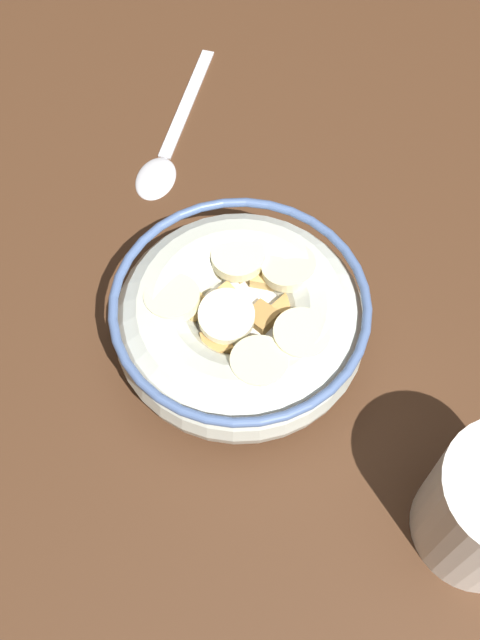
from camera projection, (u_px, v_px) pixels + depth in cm
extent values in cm
cube|color=#472B19|center=(240.00, 349.00, 51.99)|extent=(130.22, 130.22, 2.00)
cylinder|color=beige|center=(240.00, 340.00, 50.85)|extent=(8.77, 8.77, 0.60)
torus|color=beige|center=(240.00, 323.00, 48.78)|extent=(15.95, 15.95, 5.35)
torus|color=#4C6699|center=(240.00, 304.00, 46.71)|extent=(16.07, 16.07, 0.60)
cylinder|color=white|center=(240.00, 318.00, 48.29)|extent=(12.74, 12.74, 0.40)
cube|color=tan|center=(193.00, 305.00, 47.85)|extent=(1.80, 1.72, 0.94)
cube|color=#B78947|center=(194.00, 366.00, 45.82)|extent=(1.84, 1.85, 0.78)
cube|color=#AD7F42|center=(217.00, 343.00, 46.76)|extent=(2.25, 2.28, 0.92)
cube|color=tan|center=(300.00, 347.00, 46.42)|extent=(1.95, 2.00, 0.93)
cube|color=#B78947|center=(181.00, 281.00, 48.85)|extent=(2.43, 2.42, 0.97)
cube|color=#AD7F42|center=(155.00, 298.00, 48.18)|extent=(2.36, 2.38, 0.89)
cube|color=#B78947|center=(243.00, 266.00, 49.58)|extent=(1.87, 1.95, 0.99)
cube|color=#B78947|center=(327.00, 325.00, 47.31)|extent=(2.33, 2.34, 0.83)
cube|color=tan|center=(208.00, 247.00, 50.35)|extent=(2.35, 2.37, 0.93)
cube|color=#AD7F42|center=(262.00, 317.00, 47.79)|extent=(1.92, 1.84, 0.96)
cube|color=#B78947|center=(290.00, 308.00, 48.01)|extent=(1.73, 1.76, 0.81)
cube|color=tan|center=(228.00, 298.00, 48.30)|extent=(1.78, 1.69, 0.98)
cube|color=tan|center=(293.00, 270.00, 49.25)|extent=(1.85, 1.82, 0.84)
cube|color=tan|center=(265.00, 275.00, 49.02)|extent=(2.35, 2.36, 0.77)
cylinder|color=beige|center=(172.00, 298.00, 47.01)|extent=(4.77, 4.76, 1.25)
cylinder|color=beige|center=(238.00, 257.00, 48.63)|extent=(4.09, 4.08, 0.86)
cylinder|color=beige|center=(301.00, 335.00, 45.74)|extent=(3.83, 3.86, 0.91)
cylinder|color=beige|center=(284.00, 263.00, 48.41)|extent=(4.87, 4.84, 1.45)
cylinder|color=#F9EFC6|center=(231.00, 321.00, 46.38)|extent=(4.02, 4.03, 1.34)
cylinder|color=beige|center=(259.00, 363.00, 44.90)|extent=(4.34, 4.34, 1.22)
ellipsoid|color=silver|center=(155.00, 175.00, 57.54)|extent=(4.73, 5.10, 0.80)
cube|color=silver|center=(187.00, 101.00, 61.53)|extent=(7.30, 10.61, 0.36)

